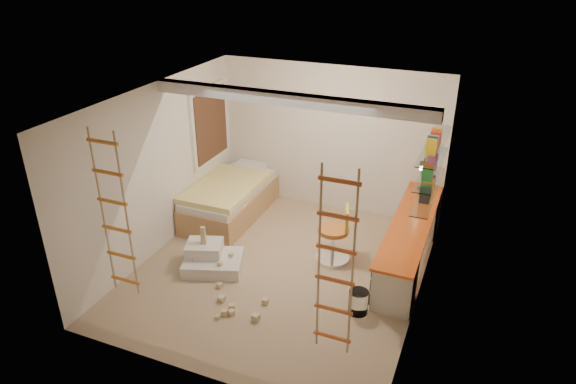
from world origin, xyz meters
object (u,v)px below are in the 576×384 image
at_px(desk, 409,241).
at_px(swivel_chair, 335,241).
at_px(bed, 230,199).
at_px(play_platform, 211,259).

relative_size(desk, swivel_chair, 3.11).
bearing_deg(swivel_chair, desk, 16.09).
xyz_separation_m(bed, swivel_chair, (2.14, -0.67, 0.00)).
bearing_deg(swivel_chair, play_platform, -151.54).
relative_size(bed, play_platform, 1.96).
bearing_deg(bed, play_platform, -72.37).
height_order(bed, play_platform, bed).
xyz_separation_m(desk, play_platform, (-2.70, -1.20, -0.26)).
relative_size(desk, play_platform, 2.74).
xyz_separation_m(bed, play_platform, (0.50, -1.56, -0.18)).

